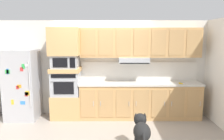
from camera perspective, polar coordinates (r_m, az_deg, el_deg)
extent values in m
plane|color=#9E9389|center=(5.00, -3.03, -15.59)|extent=(9.60, 9.60, 0.00)
cube|color=silver|center=(5.72, -2.55, 0.62)|extent=(6.20, 0.12, 2.50)
cube|color=#ADADB2|center=(5.82, -23.02, -3.64)|extent=(0.76, 0.70, 1.76)
cylinder|color=silver|center=(5.34, -21.35, -3.51)|extent=(0.02, 0.02, 1.10)
cube|color=orange|center=(5.46, -23.73, -4.03)|extent=(0.09, 0.01, 0.08)
cube|color=red|center=(5.45, -22.14, -6.21)|extent=(0.07, 0.01, 0.08)
cube|color=#337FDB|center=(5.54, -22.95, -8.16)|extent=(0.11, 0.01, 0.08)
cube|color=green|center=(5.51, -26.37, -0.41)|extent=(0.11, 0.01, 0.09)
cube|color=#337FDB|center=(5.51, -26.36, -0.35)|extent=(0.05, 0.01, 0.13)
cube|color=red|center=(5.36, -23.22, 0.18)|extent=(0.07, 0.01, 0.09)
cube|color=green|center=(5.33, -22.83, 0.92)|extent=(0.07, 0.01, 0.11)
cube|color=gold|center=(5.43, -21.81, -5.84)|extent=(0.11, 0.01, 0.11)
cube|color=white|center=(5.30, -22.07, 1.21)|extent=(0.10, 0.01, 0.06)
cube|color=black|center=(5.44, -22.04, -5.90)|extent=(0.09, 0.01, 0.07)
cube|color=gold|center=(5.63, -25.28, -7.84)|extent=(0.06, 0.01, 0.12)
cube|color=red|center=(5.49, -24.17, -4.31)|extent=(0.06, 0.01, 0.08)
cube|color=tan|center=(5.70, -12.06, -9.41)|extent=(0.74, 0.62, 0.60)
cube|color=#A8AAAF|center=(5.55, -12.26, -3.50)|extent=(0.70, 0.58, 0.60)
cube|color=black|center=(5.28, -12.91, -4.82)|extent=(0.49, 0.01, 0.30)
cube|color=black|center=(5.22, -13.02, -1.61)|extent=(0.60, 0.01, 0.09)
cylinder|color=#A8AAAF|center=(5.21, -13.04, -2.79)|extent=(0.56, 0.02, 0.02)
cube|color=tan|center=(5.48, -12.37, 0.07)|extent=(0.74, 0.62, 0.10)
cube|color=#A8AAAF|center=(5.46, -12.45, 2.26)|extent=(0.64, 0.53, 0.32)
cube|color=black|center=(5.21, -13.85, 1.91)|extent=(0.35, 0.01, 0.22)
cube|color=black|center=(5.15, -10.64, 1.93)|extent=(0.13, 0.01, 0.24)
cube|color=tan|center=(5.42, -12.62, 7.51)|extent=(0.74, 0.62, 0.68)
cube|color=tan|center=(5.58, 7.47, -8.17)|extent=(3.05, 0.60, 0.88)
cube|color=tan|center=(5.27, -6.48, -8.98)|extent=(0.37, 0.01, 0.70)
cylinder|color=#BCBCC1|center=(5.24, -5.06, -9.05)|extent=(0.01, 0.01, 0.12)
cube|color=tan|center=(5.24, -1.68, -9.03)|extent=(0.37, 0.01, 0.70)
cylinder|color=#BCBCC1|center=(5.23, -3.14, -9.07)|extent=(0.01, 0.01, 0.12)
cube|color=tan|center=(5.25, 3.13, -9.02)|extent=(0.37, 0.01, 0.70)
cylinder|color=#BCBCC1|center=(5.24, 4.59, -9.05)|extent=(0.01, 0.01, 0.12)
cube|color=tan|center=(5.29, 7.91, -8.95)|extent=(0.37, 0.01, 0.70)
cylinder|color=#BCBCC1|center=(5.26, 6.50, -9.02)|extent=(0.01, 0.01, 0.12)
cube|color=tan|center=(5.36, 12.57, -8.82)|extent=(0.37, 0.01, 0.70)
cylinder|color=#BCBCC1|center=(5.38, 13.98, -8.82)|extent=(0.01, 0.01, 0.12)
cube|color=tan|center=(5.48, 17.07, -8.64)|extent=(0.37, 0.01, 0.70)
cylinder|color=#BCBCC1|center=(5.42, 15.78, -8.74)|extent=(0.01, 0.01, 0.12)
cube|color=tan|center=(5.62, 21.37, -8.42)|extent=(0.37, 0.01, 0.70)
cylinder|color=#BCBCC1|center=(5.65, 22.67, -8.39)|extent=(0.01, 0.01, 0.12)
cube|color=beige|center=(5.47, 7.57, -3.55)|extent=(3.09, 0.64, 0.04)
cube|color=silver|center=(5.70, 7.24, -0.28)|extent=(3.09, 0.02, 0.50)
cube|color=tan|center=(5.47, 7.60, 7.34)|extent=(3.05, 0.34, 0.74)
cube|color=#A8AAAF|center=(5.41, 5.84, 2.68)|extent=(0.76, 0.48, 0.14)
cube|color=black|center=(5.20, 6.07, 1.83)|extent=(0.72, 0.04, 0.02)
cube|color=tan|center=(5.28, -6.44, 7.31)|extent=(0.37, 0.01, 0.63)
cube|color=tan|center=(5.25, -1.67, 7.35)|extent=(0.37, 0.01, 0.63)
cube|color=tan|center=(5.26, 3.11, 7.35)|extent=(0.37, 0.01, 0.63)
cube|color=tan|center=(5.30, 7.85, 7.29)|extent=(0.37, 0.01, 0.63)
cube|color=tan|center=(5.38, 12.49, 7.18)|extent=(0.37, 0.01, 0.63)
cube|color=tan|center=(5.49, 16.97, 7.04)|extent=(0.37, 0.01, 0.63)
cube|color=tan|center=(5.63, 21.24, 6.86)|extent=(0.37, 0.01, 0.63)
cylinder|color=yellow|center=(5.52, 18.01, -3.43)|extent=(0.08, 0.10, 0.03)
cylinder|color=silver|center=(5.61, 18.64, -3.27)|extent=(0.08, 0.10, 0.01)
ellipsoid|color=black|center=(3.81, 8.07, -16.18)|extent=(0.32, 0.49, 0.30)
sphere|color=black|center=(4.09, 7.59, -13.12)|extent=(0.24, 0.24, 0.24)
ellipsoid|color=black|center=(4.21, 7.43, -12.80)|extent=(0.09, 0.14, 0.08)
cone|color=black|center=(4.04, 6.46, -11.84)|extent=(0.07, 0.07, 0.07)
cone|color=black|center=(4.05, 8.82, -11.81)|extent=(0.07, 0.07, 0.07)
cylinder|color=black|center=(3.52, 8.63, -17.88)|extent=(0.05, 0.17, 0.14)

